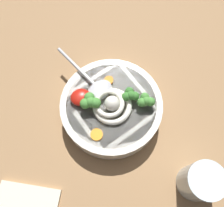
{
  "coord_description": "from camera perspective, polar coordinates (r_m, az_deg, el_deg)",
  "views": [
    {
      "loc": [
        4.54,
        22.04,
        59.04
      ],
      "look_at": [
        -0.16,
        2.7,
        8.87
      ],
      "focal_mm": 38.54,
      "sensor_mm": 36.0,
      "label": 1
    }
  ],
  "objects": [
    {
      "name": "noodle_pile",
      "position": [
        0.53,
        -0.13,
        -0.3
      ],
      "size": [
        9.57,
        9.39,
        3.85
      ],
      "color": "silver",
      "rests_on": "soup_bowl"
    },
    {
      "name": "drinking_glass",
      "position": [
        0.54,
        20.16,
        -17.0
      ],
      "size": [
        7.66,
        7.66,
        9.01
      ],
      "primitive_type": "cylinder",
      "color": "silver",
      "rests_on": "table_slab"
    },
    {
      "name": "soup_bowl",
      "position": [
        0.56,
        -0.0,
        -1.01
      ],
      "size": [
        23.26,
        23.26,
        5.58
      ],
      "color": "silver",
      "rests_on": "table_slab"
    },
    {
      "name": "broccoli_floret_rear",
      "position": [
        0.53,
        8.03,
        0.68
      ],
      "size": [
        3.92,
        3.38,
        3.1
      ],
      "color": "#7A9E60",
      "rests_on": "soup_bowl"
    },
    {
      "name": "carrot_slice_near_spoon",
      "position": [
        0.52,
        -3.66,
        -7.36
      ],
      "size": [
        2.67,
        2.67,
        0.4
      ],
      "primitive_type": "cylinder",
      "color": "orange",
      "rests_on": "soup_bowl"
    },
    {
      "name": "soup_spoon",
      "position": [
        0.55,
        -3.88,
        4.19
      ],
      "size": [
        11.36,
        16.67,
        1.6
      ],
      "rotation": [
        0.0,
        0.0,
        5.22
      ],
      "color": "#B7B7BC",
      "rests_on": "soup_bowl"
    },
    {
      "name": "broccoli_floret_center",
      "position": [
        0.53,
        4.36,
        2.06
      ],
      "size": [
        3.86,
        3.32,
        3.05
      ],
      "color": "#7A9E60",
      "rests_on": "soup_bowl"
    },
    {
      "name": "chili_sauce_dollop",
      "position": [
        0.54,
        -7.52,
        1.86
      ],
      "size": [
        4.59,
        4.13,
        2.07
      ],
      "primitive_type": "ellipsoid",
      "color": "#B2190F",
      "rests_on": "soup_bowl"
    },
    {
      "name": "table_slab",
      "position": [
        0.62,
        -0.74,
        -0.24
      ],
      "size": [
        112.21,
        112.21,
        3.29
      ],
      "primitive_type": "cube",
      "color": "#936D47",
      "rests_on": "ground"
    },
    {
      "name": "broccoli_floret_beside_chili",
      "position": [
        0.52,
        -5.19,
        0.44
      ],
      "size": [
        4.58,
        3.94,
        3.62
      ],
      "color": "#7A9E60",
      "rests_on": "soup_bowl"
    },
    {
      "name": "carrot_slice_front",
      "position": [
        0.56,
        -0.76,
        5.52
      ],
      "size": [
        2.09,
        2.09,
        0.7
      ],
      "primitive_type": "cylinder",
      "color": "orange",
      "rests_on": "soup_bowl"
    }
  ]
}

